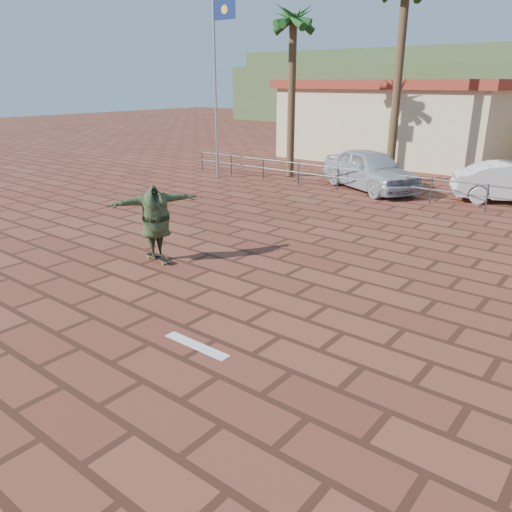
{
  "coord_description": "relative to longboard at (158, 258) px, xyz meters",
  "views": [
    {
      "loc": [
        6.35,
        -6.64,
        4.41
      ],
      "look_at": [
        -0.03,
        1.41,
        0.8
      ],
      "focal_mm": 35.0,
      "sensor_mm": 36.0,
      "label": 1
    }
  ],
  "objects": [
    {
      "name": "palm_far_left",
      "position": [
        -4.3,
        12.17,
        6.75
      ],
      "size": [
        2.4,
        2.4,
        8.25
      ],
      "color": "brown",
      "rests_on": "ground"
    },
    {
      "name": "car_silver",
      "position": [
        0.18,
        11.67,
        0.78
      ],
      "size": [
        5.38,
        4.16,
        1.71
      ],
      "primitive_type": "imported",
      "rotation": [
        0.0,
        0.0,
        1.08
      ],
      "color": "#AEB1B6",
      "rests_on": "ground"
    },
    {
      "name": "longboard",
      "position": [
        0.0,
        0.0,
        0.0
      ],
      "size": [
        0.99,
        0.33,
        0.1
      ],
      "rotation": [
        0.0,
        0.0,
        -0.12
      ],
      "color": "olive",
      "rests_on": "ground"
    },
    {
      "name": "building_west",
      "position": [
        -2.8,
        20.67,
        2.2
      ],
      "size": [
        12.6,
        7.6,
        4.5
      ],
      "color": "beige",
      "rests_on": "ground"
    },
    {
      "name": "ground",
      "position": [
        3.2,
        -1.33,
        -0.08
      ],
      "size": [
        120.0,
        120.0,
        0.0
      ],
      "primitive_type": "plane",
      "color": "brown",
      "rests_on": "ground"
    },
    {
      "name": "guardrail",
      "position": [
        3.2,
        10.67,
        0.6
      ],
      "size": [
        24.06,
        0.06,
        1.0
      ],
      "color": "#47494F",
      "rests_on": "ground"
    },
    {
      "name": "paint_stripe",
      "position": [
        3.9,
        -2.53,
        -0.07
      ],
      "size": [
        1.4,
        0.22,
        0.01
      ],
      "primitive_type": "cube",
      "color": "white",
      "rests_on": "ground"
    },
    {
      "name": "hill_back",
      "position": [
        -18.8,
        54.67,
        3.92
      ],
      "size": [
        35.0,
        14.0,
        8.0
      ],
      "primitive_type": "cube",
      "color": "#384C28",
      "rests_on": "ground"
    },
    {
      "name": "flagpole",
      "position": [
        -6.67,
        9.67,
        4.56
      ],
      "size": [
        1.3,
        0.1,
        8.0
      ],
      "color": "gray",
      "rests_on": "ground"
    },
    {
      "name": "skateboarder",
      "position": [
        -0.0,
        0.0,
        0.97
      ],
      "size": [
        1.5,
        2.4,
        1.9
      ],
      "primitive_type": "imported",
      "rotation": [
        0.0,
        0.0,
        1.17
      ],
      "color": "#324022",
      "rests_on": "longboard"
    }
  ]
}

